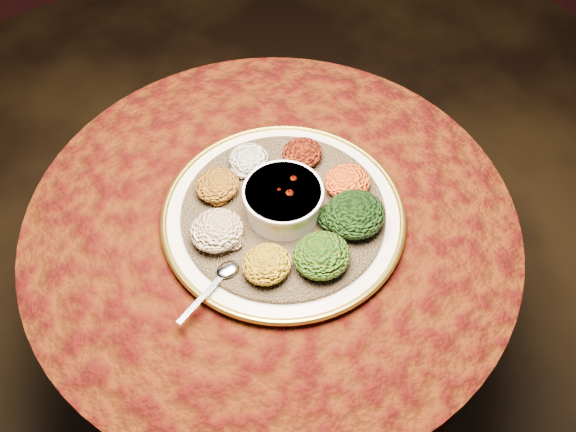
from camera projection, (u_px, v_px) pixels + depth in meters
table at (273, 270)px, 1.38m from camera, size 0.96×0.96×0.73m
platter at (283, 216)px, 1.23m from camera, size 0.57×0.57×0.02m
injera at (283, 213)px, 1.22m from camera, size 0.48×0.48×0.01m
stew_bowl at (283, 199)px, 1.19m from camera, size 0.15×0.15×0.06m
spoon at (224, 274)px, 1.13m from camera, size 0.15×0.06×0.01m
portion_ayib at (249, 158)px, 1.27m from camera, size 0.08×0.08×0.04m
portion_kitfo at (302, 153)px, 1.28m from camera, size 0.08×0.08×0.04m
portion_tikil at (347, 182)px, 1.23m from camera, size 0.09×0.09×0.04m
portion_gomen at (355, 214)px, 1.18m from camera, size 0.11×0.11×0.05m
portion_mixveg at (322, 255)px, 1.13m from camera, size 0.10×0.10×0.05m
portion_kik at (267, 264)px, 1.12m from camera, size 0.09×0.08×0.04m
portion_timatim at (217, 230)px, 1.16m from camera, size 0.10×0.09×0.05m
portion_shiro at (217, 185)px, 1.23m from camera, size 0.09×0.08×0.04m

